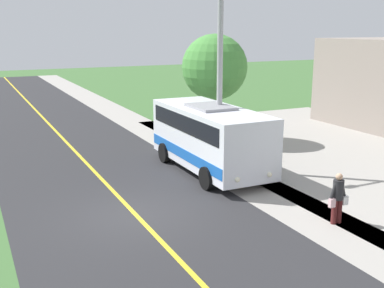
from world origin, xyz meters
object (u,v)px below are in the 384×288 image
Objects in this scene: street_light_pole at (217,71)px; tree_curbside at (215,68)px; shuttle_bus_front at (210,135)px; pedestrian_with_bags at (338,197)px.

street_light_pole is 1.34× the size of tree_curbside.
street_light_pole is at bearing 62.77° from tree_curbside.
tree_curbside is at bearing -119.87° from shuttle_bus_front.
shuttle_bus_front is 6.18m from tree_curbside.
tree_curbside is (-1.89, -11.72, 3.10)m from pedestrian_with_bags.
tree_curbside is at bearing -117.23° from street_light_pole.
street_light_pole is (-0.31, -0.02, 2.69)m from shuttle_bus_front.
tree_curbside reaches higher than pedestrian_with_bags.
shuttle_bus_front is 0.90× the size of street_light_pole.
pedestrian_with_bags is (-0.94, 6.79, -0.69)m from shuttle_bus_front.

